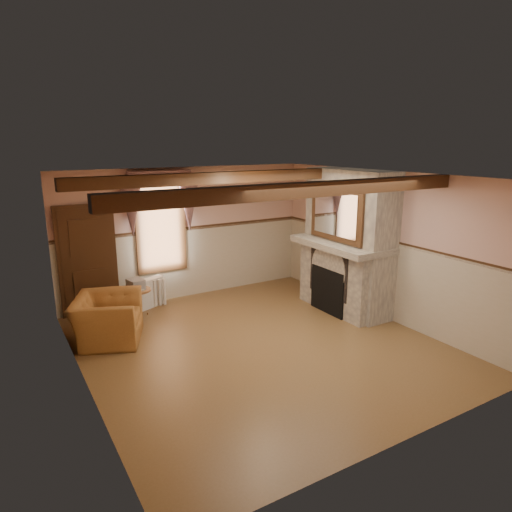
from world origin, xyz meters
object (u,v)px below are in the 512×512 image
bowl (343,239)px  oil_lamp (332,232)px  radiator (149,293)px  mantel_clock (322,231)px  armchair (107,319)px  side_table (139,303)px

bowl → oil_lamp: size_ratio=1.29×
radiator → oil_lamp: (3.26, -1.80, 1.26)m
radiator → mantel_clock: size_ratio=2.92×
radiator → mantel_clock: (3.26, -1.47, 1.22)m
armchair → mantel_clock: mantel_clock is taller
armchair → bowl: (4.37, -0.91, 1.08)m
armchair → oil_lamp: oil_lamp is taller
radiator → mantel_clock: bearing=-47.6°
side_table → mantel_clock: bearing=-16.8°
mantel_clock → oil_lamp: bearing=-90.0°
radiator → mantel_clock: mantel_clock is taller
armchair → mantel_clock: size_ratio=4.99×
bowl → mantel_clock: mantel_clock is taller
armchair → bowl: 4.59m
bowl → oil_lamp: bearing=90.0°
radiator → mantel_clock: 3.77m
side_table → radiator: (0.33, 0.38, 0.02)m
radiator → bowl: 4.06m
armchair → oil_lamp: size_ratio=4.27×
radiator → armchair: bearing=-156.0°
armchair → side_table: 1.14m
oil_lamp → side_table: bearing=158.5°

